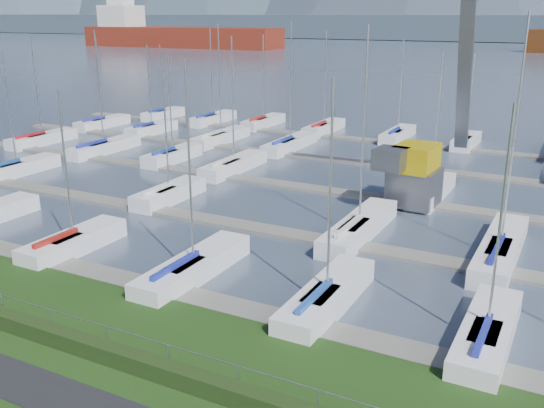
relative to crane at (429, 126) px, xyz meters
The scene contains 7 objects.
path 30.40m from the crane, 99.14° to the right, with size 160.00×2.00×0.04m, color black.
hedge 27.82m from the crane, 100.01° to the right, with size 80.00×0.70×0.70m, color #203312.
fence 27.29m from the crane, 100.16° to the right, with size 0.04×0.04×80.00m, color gray.
docks 7.33m from the crane, behind, with size 90.00×41.60×0.25m.
crane is the anchor object (origin of this frame).
cargo_ship_west 219.32m from the crane, 131.28° to the left, with size 84.28×22.06×21.50m.
sailboat_fleet 8.29m from the crane, 169.21° to the left, with size 74.83×49.73×13.56m.
Camera 1 is at (14.49, -15.62, 12.84)m, focal length 40.00 mm.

